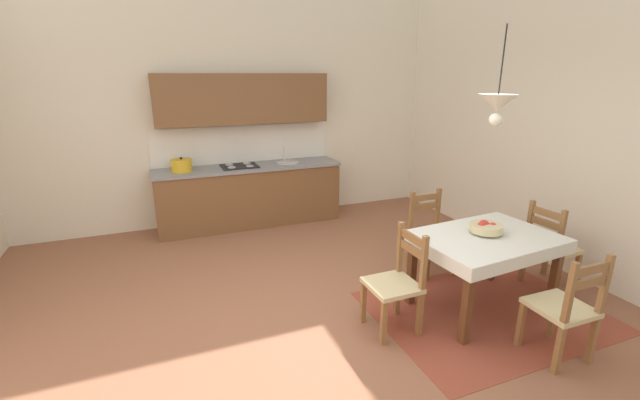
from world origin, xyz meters
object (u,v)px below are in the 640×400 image
Objects in this scene: dining_chair_tv_side at (396,283)px; fruit_bowl at (486,228)px; dining_chair_kitchen_side at (430,234)px; kitchen_cabinetry at (248,168)px; dining_chair_window_side at (550,248)px; dining_chair_camera_side at (565,309)px; dining_table at (485,249)px; pendant_lamp at (497,104)px.

fruit_bowl is (0.97, 0.03, 0.37)m from dining_chair_tv_side.
dining_chair_kitchen_side reaches higher than fruit_bowl.
kitchen_cabinetry is 4.04m from dining_chair_window_side.
kitchen_cabinetry reaches higher than dining_chair_tv_side.
dining_chair_kitchen_side and dining_chair_camera_side have the same top height.
dining_chair_tv_side is at bearing -79.43° from kitchen_cabinetry.
dining_chair_window_side is at bearing -51.28° from kitchen_cabinetry.
dining_chair_kitchen_side is at bearing 90.88° from dining_chair_camera_side.
dining_chair_camera_side and dining_chair_tv_side have the same top height.
dining_chair_kitchen_side is at bearing 140.06° from dining_chair_window_side.
dining_table is at bearing -0.87° from dining_chair_tv_side.
fruit_bowl is (-0.95, -0.03, 0.37)m from dining_chair_window_side.
dining_chair_kitchen_side and dining_chair_tv_side have the same top height.
pendant_lamp is at bearing -2.77° from dining_chair_tv_side.
kitchen_cabinetry is at bearing 114.17° from pendant_lamp.
dining_chair_camera_side is 1.00× the size of dining_chair_window_side.
dining_chair_camera_side reaches higher than dining_table.
dining_chair_tv_side is 1.04m from fruit_bowl.
dining_chair_kitchen_side is at bearing -56.17° from kitchen_cabinetry.
dining_chair_window_side is (2.51, -3.13, -0.41)m from kitchen_cabinetry.
pendant_lamp reaches higher than dining_chair_window_side.
kitchen_cabinetry is 2.85m from dining_chair_kitchen_side.
fruit_bowl is at bearing -63.65° from kitchen_cabinetry.
pendant_lamp is at bearing -65.83° from kitchen_cabinetry.
dining_chair_tv_side is at bearing 139.90° from dining_chair_camera_side.
dining_table is 0.85m from dining_chair_camera_side.
pendant_lamp is (-0.09, -0.03, 1.34)m from dining_table.
dining_chair_tv_side is at bearing 179.13° from dining_table.
dining_chair_camera_side and dining_chair_window_side have the same top height.
dining_chair_window_side is at bearing 1.78° from fruit_bowl.
pendant_lamp reaches higher than dining_table.
dining_table is at bearing -64.27° from kitchen_cabinetry.
dining_table is 1.34m from pendant_lamp.
dining_chair_camera_side is at bearing -135.27° from dining_chair_window_side.
pendant_lamp is at bearing 100.40° from dining_chair_camera_side.
pendant_lamp reaches higher than dining_chair_camera_side.
dining_table is 0.97m from dining_chair_tv_side.
kitchen_cabinetry is 8.99× the size of fruit_bowl.
pendant_lamp reaches higher than dining_chair_tv_side.
dining_table is 0.88m from dining_chair_kitchen_side.
dining_chair_camera_side is (1.60, -4.04, -0.41)m from kitchen_cabinetry.
pendant_lamp is (-0.11, -0.07, 1.14)m from fruit_bowl.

